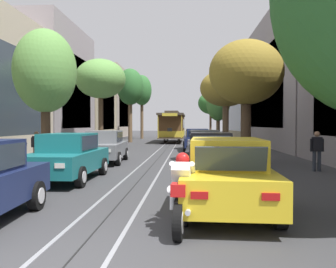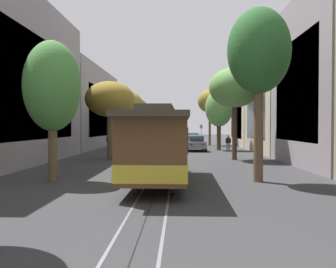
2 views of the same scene
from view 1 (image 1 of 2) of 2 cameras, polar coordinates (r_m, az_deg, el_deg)
name	(u,v)px [view 1 (image 1 of 2)]	position (r m, az deg, el deg)	size (l,w,h in m)	color
ground_plane	(166,149)	(26.89, -0.27, -2.47)	(160.00, 160.00, 0.00)	#38383A
trolley_track_rails	(169,146)	(30.52, 0.14, -1.98)	(1.14, 64.46, 0.01)	gray
building_facade_left	(60,96)	(35.39, -17.12, 5.90)	(5.50, 56.16, 10.51)	#BCAD93
building_facade_right	(302,90)	(30.39, 21.01, 6.71)	(5.73, 56.16, 10.97)	gray
parked_car_teal_second_left	(68,157)	(12.36, -15.98, -3.54)	(2.03, 4.37, 1.58)	#196B70
parked_car_grey_mid_left	(105,146)	(17.66, -10.29, -1.99)	(2.14, 4.42, 1.58)	slate
parked_car_yellow_near_right	(226,174)	(7.80, 9.38, -6.45)	(2.12, 4.41, 1.58)	gold
parked_car_black_second_right	(210,153)	(13.57, 6.87, -3.04)	(2.08, 4.40, 1.58)	black
parked_car_grey_mid_right	(204,144)	(19.42, 5.88, -1.66)	(2.02, 4.37, 1.58)	slate
parked_car_navy_fourth_right	(197,140)	(25.19, 4.70, -0.92)	(2.06, 4.39, 1.58)	#19234C
street_tree_kerb_left_second	(45,72)	(17.44, -19.34, 9.49)	(2.85, 2.98, 6.30)	#4C3826
street_tree_kerb_left_mid	(101,79)	(27.38, -10.91, 8.73)	(3.78, 4.14, 6.84)	#4C3826
street_tree_kerb_left_fourth	(130,88)	(37.48, -6.18, 7.49)	(2.81, 2.72, 7.78)	brown
street_tree_kerb_left_far	(142,91)	(47.11, -4.27, 6.99)	(2.58, 2.70, 8.48)	brown
street_tree_kerb_right_second	(246,73)	(18.01, 12.59, 9.61)	(3.67, 3.43, 6.08)	#4C3826
street_tree_kerb_right_mid	(226,89)	(26.16, 9.37, 7.27)	(3.75, 3.83, 5.91)	brown
street_tree_kerb_right_fourth	(218,102)	(37.18, 8.16, 5.19)	(2.52, 2.73, 6.34)	brown
street_tree_kerb_right_far	(211,103)	(45.91, 6.94, 4.98)	(3.24, 3.31, 6.10)	brown
cable_car_trolley	(172,127)	(37.77, 0.74, 1.21)	(2.67, 9.15, 3.28)	brown
motorcycle_with_rider	(182,193)	(6.43, 2.30, -9.51)	(0.57, 1.99, 1.37)	black
pedestrian_on_left_pavement	(37,145)	(18.46, -20.60, -1.70)	(0.55, 0.22, 1.55)	slate
pedestrian_on_right_pavement	(317,149)	(15.32, 23.06, -2.22)	(0.55, 0.23, 1.61)	#282D38
fire_hydrant	(242,158)	(15.77, 11.88, -3.79)	(0.40, 0.22, 0.84)	#B2B2B7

